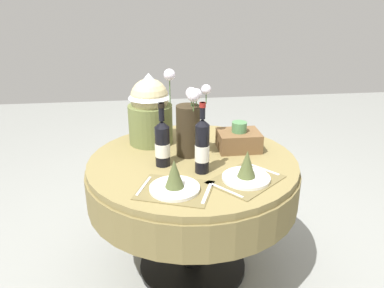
{
  "coord_description": "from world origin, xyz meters",
  "views": [
    {
      "loc": [
        -0.23,
        -1.9,
        1.62
      ],
      "look_at": [
        0.0,
        0.03,
        0.83
      ],
      "focal_mm": 35.13,
      "sensor_mm": 36.0,
      "label": 1
    }
  ],
  "objects_px": {
    "dining_table": "(193,183)",
    "gift_tub_back_left": "(150,107)",
    "place_setting_left": "(175,182)",
    "wine_bottle_centre": "(202,146)",
    "flower_vase": "(188,123)",
    "place_setting_right": "(246,172)",
    "wine_bottle_left": "(162,143)",
    "woven_basket_side_right": "(239,139)"
  },
  "relations": [
    {
      "from": "place_setting_right",
      "to": "gift_tub_back_left",
      "type": "xyz_separation_m",
      "value": [
        -0.46,
        0.57,
        0.18
      ]
    },
    {
      "from": "place_setting_right",
      "to": "wine_bottle_centre",
      "type": "relative_size",
      "value": 1.14
    },
    {
      "from": "gift_tub_back_left",
      "to": "woven_basket_side_right",
      "type": "distance_m",
      "value": 0.57
    },
    {
      "from": "wine_bottle_left",
      "to": "gift_tub_back_left",
      "type": "height_order",
      "value": "gift_tub_back_left"
    },
    {
      "from": "dining_table",
      "to": "flower_vase",
      "type": "xyz_separation_m",
      "value": [
        -0.02,
        0.07,
        0.34
      ]
    },
    {
      "from": "woven_basket_side_right",
      "to": "wine_bottle_left",
      "type": "bearing_deg",
      "value": -159.9
    },
    {
      "from": "place_setting_right",
      "to": "flower_vase",
      "type": "xyz_separation_m",
      "value": [
        -0.25,
        0.35,
        0.14
      ]
    },
    {
      "from": "place_setting_left",
      "to": "gift_tub_back_left",
      "type": "distance_m",
      "value": 0.66
    },
    {
      "from": "place_setting_left",
      "to": "dining_table",
      "type": "bearing_deg",
      "value": 69.64
    },
    {
      "from": "wine_bottle_left",
      "to": "woven_basket_side_right",
      "type": "bearing_deg",
      "value": 20.1
    },
    {
      "from": "place_setting_left",
      "to": "wine_bottle_left",
      "type": "distance_m",
      "value": 0.3
    },
    {
      "from": "dining_table",
      "to": "place_setting_right",
      "type": "height_order",
      "value": "place_setting_right"
    },
    {
      "from": "gift_tub_back_left",
      "to": "wine_bottle_centre",
      "type": "bearing_deg",
      "value": -60.59
    },
    {
      "from": "dining_table",
      "to": "gift_tub_back_left",
      "type": "distance_m",
      "value": 0.53
    },
    {
      "from": "dining_table",
      "to": "flower_vase",
      "type": "bearing_deg",
      "value": 102.93
    },
    {
      "from": "dining_table",
      "to": "woven_basket_side_right",
      "type": "relative_size",
      "value": 4.89
    },
    {
      "from": "wine_bottle_centre",
      "to": "woven_basket_side_right",
      "type": "bearing_deg",
      "value": 46.65
    },
    {
      "from": "place_setting_right",
      "to": "gift_tub_back_left",
      "type": "relative_size",
      "value": 0.99
    },
    {
      "from": "dining_table",
      "to": "place_setting_right",
      "type": "relative_size",
      "value": 2.79
    },
    {
      "from": "place_setting_right",
      "to": "flower_vase",
      "type": "height_order",
      "value": "flower_vase"
    },
    {
      "from": "gift_tub_back_left",
      "to": "woven_basket_side_right",
      "type": "height_order",
      "value": "gift_tub_back_left"
    },
    {
      "from": "flower_vase",
      "to": "place_setting_right",
      "type": "bearing_deg",
      "value": -54.43
    },
    {
      "from": "place_setting_left",
      "to": "wine_bottle_centre",
      "type": "xyz_separation_m",
      "value": [
        0.16,
        0.18,
        0.1
      ]
    },
    {
      "from": "dining_table",
      "to": "flower_vase",
      "type": "relative_size",
      "value": 2.47
    },
    {
      "from": "dining_table",
      "to": "wine_bottle_centre",
      "type": "relative_size",
      "value": 3.19
    },
    {
      "from": "wine_bottle_centre",
      "to": "woven_basket_side_right",
      "type": "height_order",
      "value": "wine_bottle_centre"
    },
    {
      "from": "woven_basket_side_right",
      "to": "place_setting_right",
      "type": "bearing_deg",
      "value": -97.83
    },
    {
      "from": "place_setting_left",
      "to": "woven_basket_side_right",
      "type": "xyz_separation_m",
      "value": [
        0.42,
        0.46,
        0.01
      ]
    },
    {
      "from": "flower_vase",
      "to": "woven_basket_side_right",
      "type": "height_order",
      "value": "flower_vase"
    },
    {
      "from": "place_setting_right",
      "to": "wine_bottle_centre",
      "type": "bearing_deg",
      "value": 149.99
    },
    {
      "from": "place_setting_right",
      "to": "wine_bottle_centre",
      "type": "height_order",
      "value": "wine_bottle_centre"
    },
    {
      "from": "place_setting_left",
      "to": "wine_bottle_left",
      "type": "height_order",
      "value": "wine_bottle_left"
    },
    {
      "from": "flower_vase",
      "to": "wine_bottle_centre",
      "type": "bearing_deg",
      "value": -79.17
    },
    {
      "from": "flower_vase",
      "to": "woven_basket_side_right",
      "type": "bearing_deg",
      "value": 8.37
    },
    {
      "from": "place_setting_right",
      "to": "flower_vase",
      "type": "bearing_deg",
      "value": 125.57
    },
    {
      "from": "place_setting_right",
      "to": "woven_basket_side_right",
      "type": "bearing_deg",
      "value": 82.17
    },
    {
      "from": "wine_bottle_left",
      "to": "wine_bottle_centre",
      "type": "xyz_separation_m",
      "value": [
        0.2,
        -0.11,
        0.02
      ]
    },
    {
      "from": "flower_vase",
      "to": "wine_bottle_left",
      "type": "bearing_deg",
      "value": -141.36
    },
    {
      "from": "place_setting_left",
      "to": "gift_tub_back_left",
      "type": "bearing_deg",
      "value": 98.74
    },
    {
      "from": "gift_tub_back_left",
      "to": "woven_basket_side_right",
      "type": "xyz_separation_m",
      "value": [
        0.51,
        -0.17,
        -0.17
      ]
    },
    {
      "from": "dining_table",
      "to": "woven_basket_side_right",
      "type": "bearing_deg",
      "value": 21.16
    },
    {
      "from": "place_setting_right",
      "to": "flower_vase",
      "type": "distance_m",
      "value": 0.45
    }
  ]
}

